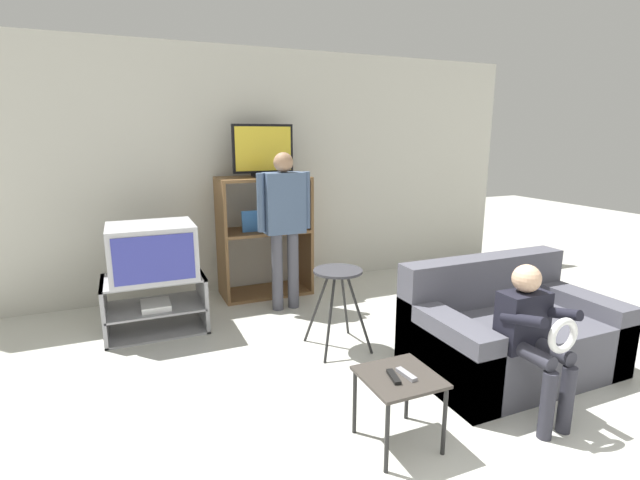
{
  "coord_description": "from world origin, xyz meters",
  "views": [
    {
      "loc": [
        -1.42,
        -1.09,
        1.69
      ],
      "look_at": [
        -0.04,
        2.13,
        0.9
      ],
      "focal_mm": 26.0,
      "sensor_mm": 36.0,
      "label": 1
    }
  ],
  "objects_px": {
    "snack_table": "(399,385)",
    "remote_control_white": "(406,374)",
    "person_standing_adult": "(284,217)",
    "media_shelf": "(264,235)",
    "couch": "(508,333)",
    "folding_stool": "(338,283)",
    "television_flat": "(263,152)",
    "person_seated_child": "(533,330)",
    "remote_control_black": "(394,377)",
    "television_main": "(152,251)",
    "tv_stand": "(155,304)"
  },
  "relations": [
    {
      "from": "media_shelf",
      "to": "remote_control_white",
      "type": "bearing_deg",
      "value": -90.39
    },
    {
      "from": "television_main",
      "to": "remote_control_black",
      "type": "relative_size",
      "value": 4.89
    },
    {
      "from": "remote_control_white",
      "to": "person_standing_adult",
      "type": "relative_size",
      "value": 0.09
    },
    {
      "from": "person_seated_child",
      "to": "media_shelf",
      "type": "bearing_deg",
      "value": 106.37
    },
    {
      "from": "television_main",
      "to": "folding_stool",
      "type": "bearing_deg",
      "value": -34.99
    },
    {
      "from": "person_seated_child",
      "to": "tv_stand",
      "type": "bearing_deg",
      "value": 131.78
    },
    {
      "from": "television_flat",
      "to": "media_shelf",
      "type": "bearing_deg",
      "value": -152.43
    },
    {
      "from": "remote_control_black",
      "to": "person_standing_adult",
      "type": "xyz_separation_m",
      "value": [
        0.15,
        2.24,
        0.5
      ]
    },
    {
      "from": "television_flat",
      "to": "remote_control_white",
      "type": "xyz_separation_m",
      "value": [
        -0.03,
        -2.77,
        -1.1
      ]
    },
    {
      "from": "remote_control_black",
      "to": "couch",
      "type": "xyz_separation_m",
      "value": [
        1.27,
        0.45,
        -0.16
      ]
    },
    {
      "from": "tv_stand",
      "to": "snack_table",
      "type": "distance_m",
      "value": 2.44
    },
    {
      "from": "television_flat",
      "to": "person_seated_child",
      "type": "height_order",
      "value": "television_flat"
    },
    {
      "from": "television_flat",
      "to": "remote_control_black",
      "type": "xyz_separation_m",
      "value": [
        -0.11,
        -2.77,
        -1.1
      ]
    },
    {
      "from": "television_main",
      "to": "remote_control_black",
      "type": "bearing_deg",
      "value": -63.77
    },
    {
      "from": "folding_stool",
      "to": "person_standing_adult",
      "type": "bearing_deg",
      "value": 95.86
    },
    {
      "from": "person_standing_adult",
      "to": "person_seated_child",
      "type": "height_order",
      "value": "person_standing_adult"
    },
    {
      "from": "person_standing_adult",
      "to": "media_shelf",
      "type": "bearing_deg",
      "value": 96.1
    },
    {
      "from": "tv_stand",
      "to": "person_standing_adult",
      "type": "xyz_separation_m",
      "value": [
        1.23,
        0.06,
        0.69
      ]
    },
    {
      "from": "remote_control_black",
      "to": "couch",
      "type": "bearing_deg",
      "value": 31.64
    },
    {
      "from": "tv_stand",
      "to": "folding_stool",
      "type": "xyz_separation_m",
      "value": [
        1.33,
        -0.94,
        0.31
      ]
    },
    {
      "from": "snack_table",
      "to": "remote_control_white",
      "type": "distance_m",
      "value": 0.08
    },
    {
      "from": "television_flat",
      "to": "snack_table",
      "type": "xyz_separation_m",
      "value": [
        -0.06,
        -2.75,
        -1.17
      ]
    },
    {
      "from": "tv_stand",
      "to": "media_shelf",
      "type": "distance_m",
      "value": 1.37
    },
    {
      "from": "television_main",
      "to": "person_seated_child",
      "type": "relative_size",
      "value": 0.75
    },
    {
      "from": "media_shelf",
      "to": "couch",
      "type": "relative_size",
      "value": 0.88
    },
    {
      "from": "tv_stand",
      "to": "couch",
      "type": "bearing_deg",
      "value": -36.51
    },
    {
      "from": "media_shelf",
      "to": "person_standing_adult",
      "type": "distance_m",
      "value": 0.59
    },
    {
      "from": "television_flat",
      "to": "person_seated_child",
      "type": "xyz_separation_m",
      "value": [
        0.81,
        -2.83,
        -0.97
      ]
    },
    {
      "from": "remote_control_black",
      "to": "media_shelf",
      "type": "bearing_deg",
      "value": 100.22
    },
    {
      "from": "tv_stand",
      "to": "folding_stool",
      "type": "bearing_deg",
      "value": -35.13
    },
    {
      "from": "media_shelf",
      "to": "television_main",
      "type": "bearing_deg",
      "value": -153.18
    },
    {
      "from": "folding_stool",
      "to": "snack_table",
      "type": "xyz_separation_m",
      "value": [
        -0.21,
        -1.23,
        -0.19
      ]
    },
    {
      "from": "tv_stand",
      "to": "remote_control_white",
      "type": "bearing_deg",
      "value": -62.13
    },
    {
      "from": "television_main",
      "to": "television_flat",
      "type": "height_order",
      "value": "television_flat"
    },
    {
      "from": "remote_control_white",
      "to": "person_standing_adult",
      "type": "bearing_deg",
      "value": 82.69
    },
    {
      "from": "television_main",
      "to": "television_flat",
      "type": "xyz_separation_m",
      "value": [
        1.18,
        0.6,
        0.8
      ]
    },
    {
      "from": "media_shelf",
      "to": "remote_control_white",
      "type": "xyz_separation_m",
      "value": [
        -0.02,
        -2.76,
        -0.22
      ]
    },
    {
      "from": "tv_stand",
      "to": "person_seated_child",
      "type": "xyz_separation_m",
      "value": [
        2.0,
        -2.24,
        0.32
      ]
    },
    {
      "from": "tv_stand",
      "to": "television_main",
      "type": "bearing_deg",
      "value": -50.81
    },
    {
      "from": "media_shelf",
      "to": "remote_control_white",
      "type": "relative_size",
      "value": 8.84
    },
    {
      "from": "snack_table",
      "to": "remote_control_black",
      "type": "bearing_deg",
      "value": -162.24
    },
    {
      "from": "remote_control_black",
      "to": "remote_control_white",
      "type": "relative_size",
      "value": 1.0
    },
    {
      "from": "tv_stand",
      "to": "remote_control_black",
      "type": "bearing_deg",
      "value": -63.69
    },
    {
      "from": "media_shelf",
      "to": "couch",
      "type": "height_order",
      "value": "media_shelf"
    },
    {
      "from": "remote_control_white",
      "to": "person_standing_adult",
      "type": "distance_m",
      "value": 2.3
    },
    {
      "from": "snack_table",
      "to": "remote_control_black",
      "type": "xyz_separation_m",
      "value": [
        -0.05,
        -0.01,
        0.07
      ]
    },
    {
      "from": "television_main",
      "to": "media_shelf",
      "type": "relative_size",
      "value": 0.55
    },
    {
      "from": "television_main",
      "to": "remote_control_white",
      "type": "height_order",
      "value": "television_main"
    },
    {
      "from": "television_main",
      "to": "snack_table",
      "type": "bearing_deg",
      "value": -62.62
    },
    {
      "from": "person_standing_adult",
      "to": "television_main",
      "type": "bearing_deg",
      "value": -176.59
    }
  ]
}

